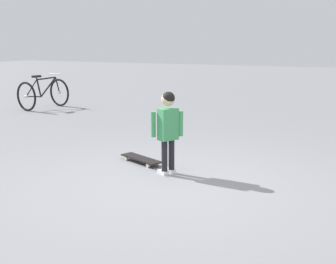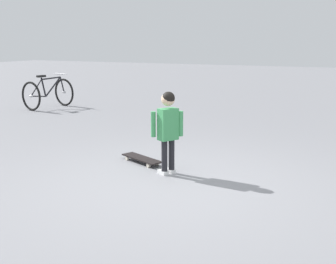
# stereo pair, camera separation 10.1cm
# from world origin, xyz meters

# --- Properties ---
(ground_plane) EXTENTS (50.00, 50.00, 0.00)m
(ground_plane) POSITION_xyz_m (0.00, 0.00, 0.00)
(ground_plane) COLOR gray
(child_person) EXTENTS (0.28, 0.35, 1.06)m
(child_person) POSITION_xyz_m (0.41, 0.28, 0.66)
(child_person) COLOR black
(child_person) RESTS_ON ground
(skateboard) EXTENTS (0.46, 0.72, 0.07)m
(skateboard) POSITION_xyz_m (0.72, 0.84, 0.06)
(skateboard) COLOR black
(skateboard) RESTS_ON ground
(bicycle_near) EXTENTS (1.18, 0.90, 0.85)m
(bicycle_near) POSITION_xyz_m (4.13, 5.44, 0.38)
(bicycle_near) COLOR black
(bicycle_near) RESTS_ON ground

